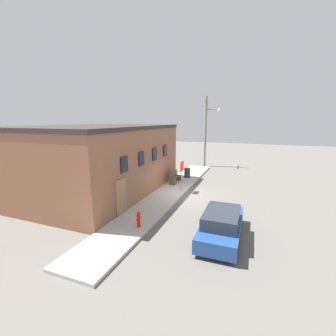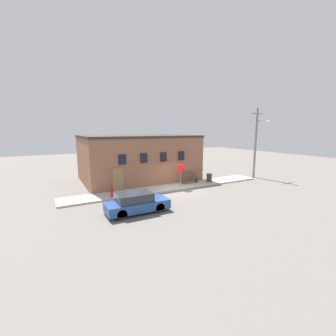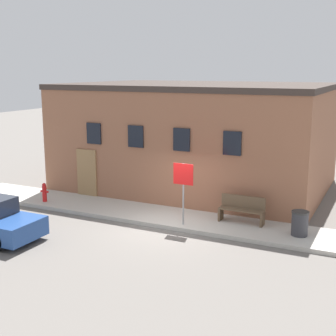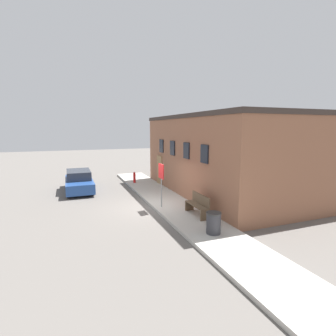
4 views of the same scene
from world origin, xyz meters
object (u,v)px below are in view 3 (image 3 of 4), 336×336
Objects in this scene: fire_hydrant at (44,192)px; trash_bin at (300,223)px; stop_sign at (183,182)px; bench at (242,210)px.

trash_bin is (10.44, 0.52, 0.02)m from fire_hydrant.
stop_sign is 2.43m from bench.
bench is at bearing 6.76° from fire_hydrant.
fire_hydrant is at bearing -173.24° from bench.
stop_sign is 4.19m from trash_bin.
stop_sign reaches higher than trash_bin.
bench is 1.96× the size of trash_bin.
bench is 2.20m from trash_bin.
fire_hydrant is at bearing -177.14° from trash_bin.
trash_bin is (3.97, 0.71, -1.17)m from stop_sign.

